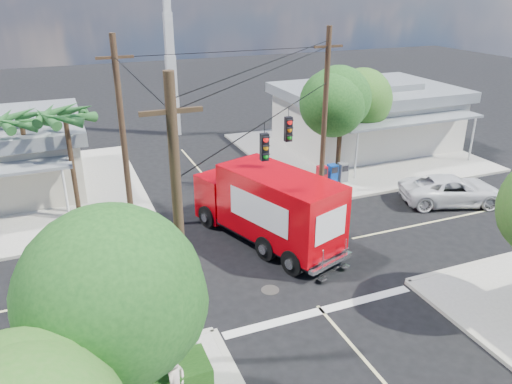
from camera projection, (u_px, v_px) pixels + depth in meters
ground at (273, 255)px, 21.68m from camera, size 120.00×120.00×0.00m
sidewalk_ne at (352, 152)px, 34.72m from camera, size 14.12×14.12×0.14m
sidewalk_nw at (10, 199)px, 27.16m from camera, size 14.12×14.12×0.14m
road_markings at (288, 272)px, 20.42m from camera, size 32.00×32.00×0.01m
building_ne at (366, 114)px, 35.33m from camera, size 11.80×10.20×4.50m
radio_tower at (170, 60)px, 36.73m from camera, size 0.80×0.80×17.00m
tree_sw_front at (127, 303)px, 11.13m from camera, size 3.88×3.78×6.03m
tree_ne_front at (343, 101)px, 28.10m from camera, size 4.21×4.14×6.66m
tree_ne_back at (359, 100)px, 31.11m from camera, size 3.77×3.66×5.82m
palm_nw_front at (65, 118)px, 23.52m from camera, size 3.01×3.08×5.59m
palm_nw_back at (21, 122)px, 24.25m from camera, size 3.01×3.08×5.19m
utility_poles at (224, 146)px, 20.68m from camera, size 12.00×10.68×9.00m
picket_fence at (100, 381)px, 13.92m from camera, size 5.94×0.06×1.00m
vending_boxes at (332, 174)px, 28.96m from camera, size 1.90×0.50×1.10m
delivery_truck at (268, 206)px, 22.15m from camera, size 4.86×8.31×3.46m
parked_car at (452, 190)px, 26.53m from camera, size 5.92×4.10×1.50m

